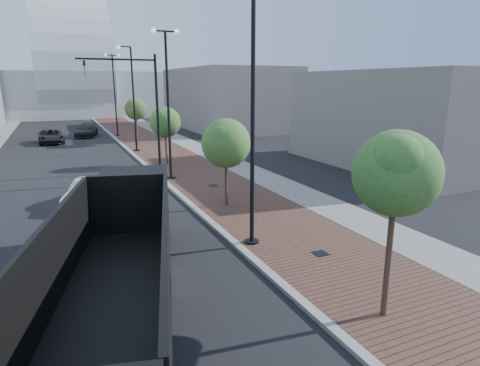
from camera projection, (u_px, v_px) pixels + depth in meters
name	position (u px, v px, depth m)	size (l,w,h in m)	color
sidewalk	(154.00, 141.00, 43.54)	(7.00, 140.00, 0.12)	#4C2D23
concrete_strip	(178.00, 140.00, 44.61)	(2.40, 140.00, 0.13)	slate
curb	(120.00, 143.00, 42.14)	(0.30, 140.00, 0.14)	gray
dump_truck	(127.00, 244.00, 12.32)	(5.61, 13.52, 3.35)	black
white_sedan	(89.00, 192.00, 20.93)	(1.43, 4.11, 1.35)	white
dark_car_mid	(51.00, 136.00, 42.25)	(2.36, 5.12, 1.42)	black
dark_car_far	(86.00, 130.00, 47.44)	(2.00, 4.93, 1.43)	black
pedestrian	(230.00, 151.00, 31.67)	(0.68, 0.45, 1.86)	black
streetlight_1	(250.00, 134.00, 14.76)	(1.44, 0.56, 9.21)	black
streetlight_2	(168.00, 104.00, 25.31)	(1.72, 0.56, 9.28)	black
streetlight_3	(133.00, 103.00, 36.00)	(1.44, 0.56, 9.21)	black
streetlight_4	(115.00, 94.00, 46.55)	(1.72, 0.56, 9.28)	black
traffic_mast	(144.00, 100.00, 27.57)	(5.09, 0.20, 8.00)	black
tree_0	(397.00, 174.00, 10.02)	(2.23, 2.15, 5.06)	#382619
tree_1	(227.00, 143.00, 19.93)	(2.46, 2.42, 4.47)	#382619
tree_2	(166.00, 122.00, 30.55)	(2.36, 2.31, 4.41)	#382619
tree_3	(136.00, 109.00, 41.11)	(2.25, 2.17, 4.62)	#382619
convention_center	(73.00, 83.00, 79.76)	(50.00, 30.00, 50.00)	#B4BCBF
commercial_block_ne	(226.00, 98.00, 56.43)	(12.00, 22.00, 8.00)	slate
commercial_block_e	(401.00, 118.00, 30.79)	(10.00, 16.00, 7.00)	#69625E
utility_cover_1	(320.00, 253.00, 14.76)	(0.50, 0.50, 0.02)	black
utility_cover_2	(213.00, 185.00, 24.50)	(0.50, 0.50, 0.02)	black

